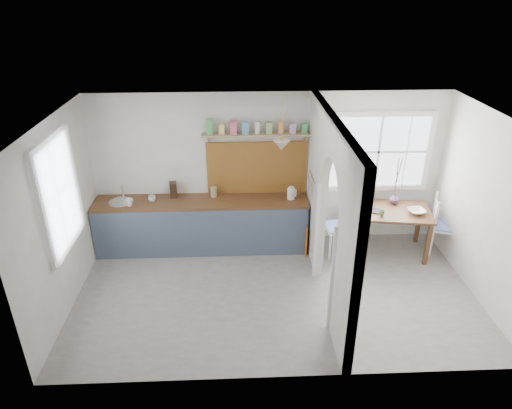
{
  "coord_description": "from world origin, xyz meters",
  "views": [
    {
      "loc": [
        -0.53,
        -5.44,
        4.16
      ],
      "look_at": [
        -0.26,
        0.58,
        1.16
      ],
      "focal_mm": 32.0,
      "sensor_mm": 36.0,
      "label": 1
    }
  ],
  "objects_px": {
    "chair_left": "(339,226)",
    "kettle": "(291,193)",
    "vase": "(394,199)",
    "chair_right": "(447,226)",
    "dining_table": "(389,231)"
  },
  "relations": [
    {
      "from": "chair_left",
      "to": "vase",
      "type": "xyz_separation_m",
      "value": [
        0.96,
        0.24,
        0.37
      ]
    },
    {
      "from": "chair_right",
      "to": "kettle",
      "type": "xyz_separation_m",
      "value": [
        -2.56,
        0.31,
        0.5
      ]
    },
    {
      "from": "chair_right",
      "to": "vase",
      "type": "height_order",
      "value": "chair_right"
    },
    {
      "from": "chair_left",
      "to": "kettle",
      "type": "distance_m",
      "value": 0.97
    },
    {
      "from": "chair_left",
      "to": "kettle",
      "type": "bearing_deg",
      "value": -115.24
    },
    {
      "from": "vase",
      "to": "dining_table",
      "type": "bearing_deg",
      "value": -114.38
    },
    {
      "from": "chair_left",
      "to": "vase",
      "type": "relative_size",
      "value": 5.65
    },
    {
      "from": "kettle",
      "to": "vase",
      "type": "distance_m",
      "value": 1.75
    },
    {
      "from": "dining_table",
      "to": "vase",
      "type": "height_order",
      "value": "vase"
    },
    {
      "from": "chair_left",
      "to": "kettle",
      "type": "height_order",
      "value": "kettle"
    },
    {
      "from": "dining_table",
      "to": "vase",
      "type": "xyz_separation_m",
      "value": [
        0.11,
        0.24,
        0.47
      ]
    },
    {
      "from": "dining_table",
      "to": "chair_right",
      "type": "relative_size",
      "value": 1.24
    },
    {
      "from": "dining_table",
      "to": "chair_left",
      "type": "relative_size",
      "value": 1.26
    },
    {
      "from": "chair_left",
      "to": "vase",
      "type": "distance_m",
      "value": 1.05
    },
    {
      "from": "chair_right",
      "to": "kettle",
      "type": "bearing_deg",
      "value": 102.24
    }
  ]
}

